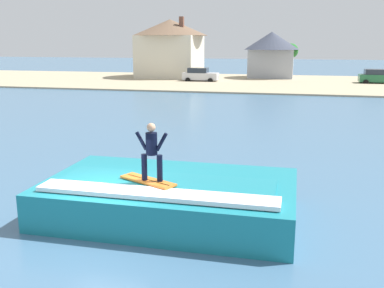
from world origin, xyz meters
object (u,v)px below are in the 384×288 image
(wave_crest, at_px, (170,198))
(car_far_shore, at_px, (376,77))
(car_near_shore, at_px, (200,75))
(tree_tall_bare, at_px, (291,52))
(house_small_cottage, at_px, (271,51))
(surfboard, at_px, (148,181))
(surfer, at_px, (152,149))
(house_with_chimney, at_px, (170,46))

(wave_crest, xyz_separation_m, car_far_shore, (12.94, 46.44, 0.37))
(car_near_shore, distance_m, tree_tall_bare, 14.63)
(car_far_shore, distance_m, house_small_cottage, 14.62)
(surfboard, relative_size, surfer, 1.11)
(house_with_chimney, bearing_deg, surfer, -74.45)
(wave_crest, height_order, car_far_shore, car_far_shore)
(house_small_cottage, bearing_deg, tree_tall_bare, 27.45)
(house_small_cottage, relative_size, tree_tall_bare, 1.55)
(surfboard, relative_size, car_far_shore, 0.44)
(tree_tall_bare, bearing_deg, car_far_shore, -33.67)
(surfboard, xyz_separation_m, house_with_chimney, (-14.01, 50.85, 3.31))
(tree_tall_bare, bearing_deg, surfboard, -93.05)
(surfboard, xyz_separation_m, surfer, (0.15, -0.05, 0.94))
(house_with_chimney, bearing_deg, car_near_shore, -45.43)
(surfboard, xyz_separation_m, tree_tall_bare, (2.88, 54.06, 2.41))
(surfboard, relative_size, tree_tall_bare, 0.37)
(car_near_shore, relative_size, tree_tall_bare, 0.92)
(surfboard, bearing_deg, car_far_shore, 74.10)
(surfer, relative_size, car_near_shore, 0.36)
(surfer, bearing_deg, car_far_shore, 74.29)
(wave_crest, xyz_separation_m, car_near_shore, (-8.83, 44.51, 0.37))
(car_near_shore, xyz_separation_m, tree_tall_bare, (11.25, 8.94, 2.73))
(car_near_shore, bearing_deg, surfboard, -79.49)
(surfboard, height_order, tree_tall_bare, tree_tall_bare)
(car_near_shore, bearing_deg, tree_tall_bare, 38.48)
(surfer, distance_m, tree_tall_bare, 54.20)
(car_far_shore, height_order, house_small_cottage, house_small_cottage)
(surfboard, height_order, house_with_chimney, house_with_chimney)
(house_with_chimney, bearing_deg, car_far_shore, -7.87)
(surfboard, xyz_separation_m, car_far_shore, (13.40, 47.06, -0.32))
(wave_crest, height_order, car_near_shore, car_near_shore)
(wave_crest, relative_size, surfboard, 3.99)
(house_with_chimney, relative_size, house_small_cottage, 1.41)
(car_near_shore, relative_size, car_far_shore, 1.09)
(car_near_shore, bearing_deg, car_far_shore, 5.08)
(wave_crest, xyz_separation_m, house_with_chimney, (-14.47, 50.23, 3.99))
(surfer, xyz_separation_m, house_small_cottage, (0.07, 52.73, 1.63))
(house_small_cottage, height_order, tree_tall_bare, house_small_cottage)
(wave_crest, height_order, house_with_chimney, house_with_chimney)
(wave_crest, distance_m, car_far_shore, 48.21)
(surfboard, bearing_deg, house_with_chimney, 105.41)
(surfboard, xyz_separation_m, car_near_shore, (-8.37, 45.12, -0.32))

